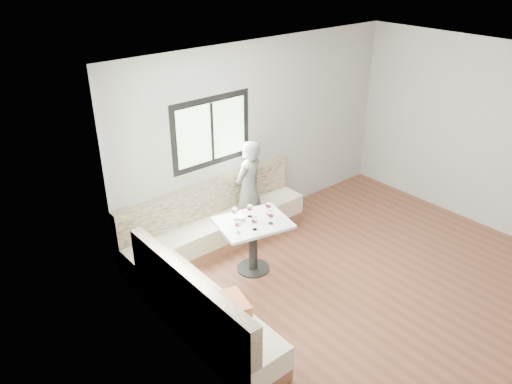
% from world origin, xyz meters
% --- Properties ---
extents(room, '(5.01, 5.01, 2.81)m').
position_xyz_m(room, '(-0.08, 0.08, 1.41)').
color(room, brown).
rests_on(room, ground).
extents(banquette, '(2.90, 2.80, 0.95)m').
position_xyz_m(banquette, '(-1.59, 1.62, 0.33)').
color(banquette, '#8F5D43').
rests_on(banquette, ground).
extents(table, '(1.04, 0.89, 0.75)m').
position_xyz_m(table, '(-1.03, 1.44, 0.56)').
color(table, black).
rests_on(table, ground).
extents(person, '(0.62, 0.49, 1.50)m').
position_xyz_m(person, '(-0.49, 2.20, 0.75)').
color(person, '#5B5C56').
rests_on(person, ground).
extents(olive_ramekin, '(0.11, 0.11, 0.04)m').
position_xyz_m(olive_ramekin, '(-1.12, 1.58, 0.77)').
color(olive_ramekin, white).
rests_on(olive_ramekin, table).
extents(wine_glass_a, '(0.09, 0.09, 0.19)m').
position_xyz_m(wine_glass_a, '(-1.35, 1.34, 0.88)').
color(wine_glass_a, white).
rests_on(wine_glass_a, table).
extents(wine_glass_b, '(0.09, 0.09, 0.19)m').
position_xyz_m(wine_glass_b, '(-1.15, 1.27, 0.88)').
color(wine_glass_b, white).
rests_on(wine_glass_b, table).
extents(wine_glass_c, '(0.09, 0.09, 0.19)m').
position_xyz_m(wine_glass_c, '(-0.89, 1.25, 0.88)').
color(wine_glass_c, white).
rests_on(wine_glass_c, table).
extents(wine_glass_d, '(0.09, 0.09, 0.19)m').
position_xyz_m(wine_glass_d, '(-0.98, 1.57, 0.88)').
color(wine_glass_d, white).
rests_on(wine_glass_d, table).
extents(wine_glass_e, '(0.09, 0.09, 0.19)m').
position_xyz_m(wine_glass_e, '(-0.75, 1.46, 0.88)').
color(wine_glass_e, white).
rests_on(wine_glass_e, table).
extents(wine_glass_f, '(0.09, 0.09, 0.19)m').
position_xyz_m(wine_glass_f, '(-1.18, 1.63, 0.88)').
color(wine_glass_f, white).
rests_on(wine_glass_f, table).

